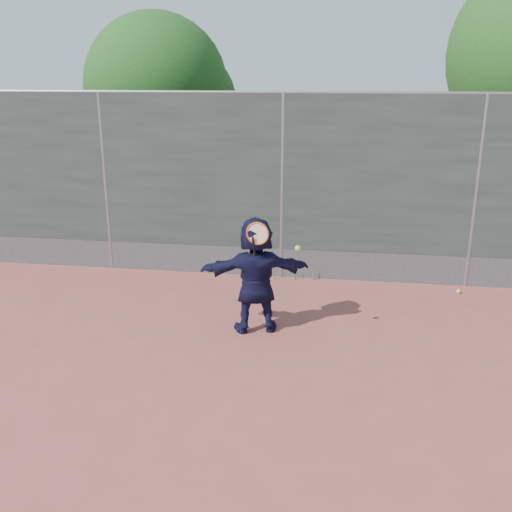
# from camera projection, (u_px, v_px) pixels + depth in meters

# --- Properties ---
(ground) EXTENTS (80.00, 80.00, 0.00)m
(ground) POSITION_uv_depth(u_px,v_px,m) (247.00, 381.00, 6.36)
(ground) COLOR #9E4C42
(ground) RESTS_ON ground
(player) EXTENTS (1.51, 0.82, 1.55)m
(player) POSITION_uv_depth(u_px,v_px,m) (256.00, 275.00, 7.42)
(player) COLOR black
(player) RESTS_ON ground
(ball_ground) EXTENTS (0.07, 0.07, 0.07)m
(ball_ground) POSITION_uv_depth(u_px,v_px,m) (458.00, 291.00, 8.89)
(ball_ground) COLOR #B9F336
(ball_ground) RESTS_ON ground
(fence) EXTENTS (20.00, 0.06, 3.03)m
(fence) POSITION_uv_depth(u_px,v_px,m) (282.00, 184.00, 9.17)
(fence) COLOR #38423D
(fence) RESTS_ON ground
(swing_action) EXTENTS (0.69, 0.18, 0.51)m
(swing_action) POSITION_uv_depth(u_px,v_px,m) (261.00, 236.00, 7.03)
(swing_action) COLOR #D45814
(swing_action) RESTS_ON ground
(tree_left) EXTENTS (3.15, 3.00, 4.53)m
(tree_left) POSITION_uv_depth(u_px,v_px,m) (165.00, 90.00, 12.04)
(tree_left) COLOR #382314
(tree_left) RESTS_ON ground
(weed_clump) EXTENTS (0.68, 0.07, 0.30)m
(weed_clump) POSITION_uv_depth(u_px,v_px,m) (298.00, 272.00, 9.46)
(weed_clump) COLOR #387226
(weed_clump) RESTS_ON ground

